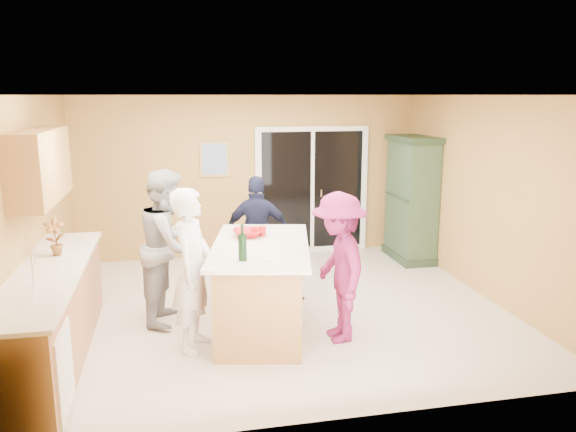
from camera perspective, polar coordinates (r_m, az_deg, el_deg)
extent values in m
plane|color=beige|center=(7.08, -1.04, -9.36)|extent=(5.50, 5.50, 0.00)
cube|color=white|center=(6.58, -1.13, 12.19)|extent=(5.50, 5.00, 0.10)
cube|color=tan|center=(9.14, -3.99, 4.00)|extent=(5.50, 0.10, 2.60)
cube|color=tan|center=(4.35, 5.05, -5.26)|extent=(5.50, 0.10, 2.60)
cube|color=tan|center=(6.77, -24.59, 0.01)|extent=(0.10, 5.00, 2.60)
cube|color=tan|center=(7.70, 19.49, 1.77)|extent=(0.10, 5.00, 2.60)
cube|color=#A76941|center=(6.10, -22.93, -9.47)|extent=(0.60, 3.00, 0.90)
cube|color=white|center=(5.13, -25.12, -14.44)|extent=(0.62, 0.60, 0.72)
cube|color=beige|center=(5.94, -23.16, -5.24)|extent=(0.65, 3.05, 0.04)
cylinder|color=silver|center=(5.43, -24.47, -5.08)|extent=(0.02, 0.02, 0.30)
cube|color=#A76941|center=(6.46, -23.91, 4.70)|extent=(0.35, 1.60, 0.75)
cube|color=white|center=(9.35, 2.45, 2.65)|extent=(1.90, 0.05, 2.10)
cube|color=black|center=(9.34, 2.48, 2.63)|extent=(1.70, 0.03, 1.94)
cube|color=white|center=(9.33, 2.48, 2.63)|extent=(0.06, 0.04, 1.94)
cube|color=silver|center=(9.37, 3.39, 2.34)|extent=(0.02, 0.03, 0.12)
cube|color=tan|center=(9.03, -7.48, 5.74)|extent=(0.46, 0.03, 0.56)
cube|color=#486096|center=(9.02, -7.47, 5.73)|extent=(0.38, 0.02, 0.48)
cube|color=#A76941|center=(6.31, -2.74, -7.46)|extent=(1.20, 1.83, 0.96)
cube|color=beige|center=(6.16, -2.78, -3.06)|extent=(1.40, 2.08, 0.04)
cube|color=black|center=(6.46, -2.70, -11.02)|extent=(1.10, 1.73, 0.11)
cube|color=#203421|center=(9.33, 12.18, -3.89)|extent=(0.55, 1.04, 0.12)
cube|color=#314A31|center=(9.12, 12.44, 1.67)|extent=(0.49, 0.98, 1.84)
cube|color=#203421|center=(9.00, 12.72, 7.68)|extent=(0.57, 1.08, 0.08)
imported|color=white|center=(5.84, -9.66, -5.42)|extent=(0.59, 0.72, 1.70)
imported|color=gray|center=(6.63, -12.01, -3.01)|extent=(0.87, 1.01, 1.79)
imported|color=#181D35|center=(7.58, -3.08, -1.74)|extent=(0.96, 0.54, 1.55)
imported|color=maroon|center=(6.01, 5.18, -5.22)|extent=(0.60, 1.04, 1.61)
imported|color=red|center=(6.48, -4.10, -1.73)|extent=(0.38, 0.38, 0.08)
imported|color=#B41412|center=(6.37, -22.59, -1.97)|extent=(0.23, 0.18, 0.41)
cylinder|color=red|center=(6.46, -3.47, -1.65)|extent=(0.08, 0.08, 0.11)
cylinder|color=red|center=(6.49, -2.59, -1.56)|extent=(0.08, 0.08, 0.11)
cylinder|color=black|center=(5.53, -4.65, -3.19)|extent=(0.08, 0.08, 0.26)
cylinder|color=black|center=(5.49, -4.68, -1.36)|extent=(0.03, 0.03, 0.10)
cylinder|color=silver|center=(5.59, -1.61, -4.32)|extent=(0.23, 0.23, 0.01)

